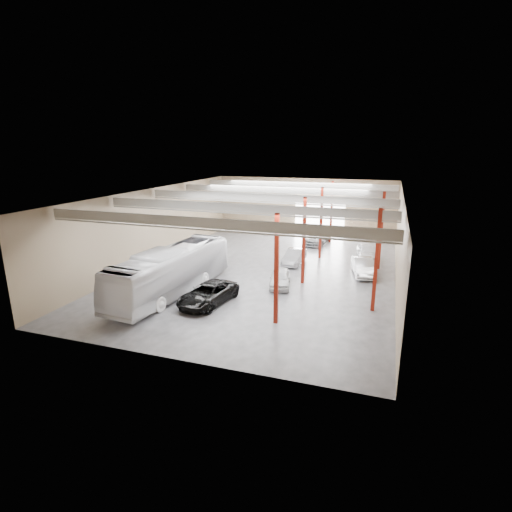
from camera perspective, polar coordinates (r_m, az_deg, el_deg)
The scene contains 8 objects.
depot_shell at distance 34.82m, azimuth 1.85°, elevation 5.83°, with size 22.12×32.12×7.06m.
coach_bus at distance 30.55m, azimuth -11.98°, elevation -2.09°, with size 2.96×12.66×3.53m, color silver.
black_sedan at distance 28.41m, azimuth -6.85°, elevation -5.41°, with size 2.43×5.27×1.46m, color black.
car_row_a at distance 31.78m, azimuth 3.45°, elevation -3.15°, with size 1.58×3.93×1.34m, color silver.
car_row_b at distance 37.86m, azimuth 5.50°, elevation -0.09°, with size 1.46×4.18×1.38m, color #A3A3A8.
car_row_c at distance 46.12m, azimuth 8.78°, elevation 2.76°, with size 2.22×5.46×1.58m, color gray.
car_right_near at distance 35.60m, azimuth 15.06°, elevation -1.48°, with size 1.58×4.53×1.49m, color silver.
car_right_far at distance 40.61m, azimuth 15.59°, elevation 0.58°, with size 1.80×4.48×1.53m, color silver.
Camera 1 is at (10.02, -32.38, 10.82)m, focal length 28.00 mm.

